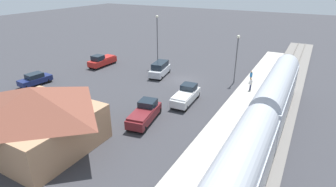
% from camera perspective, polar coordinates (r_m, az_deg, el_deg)
% --- Properties ---
extents(ground_plane, '(200.00, 200.00, 0.00)m').
position_cam_1_polar(ground_plane, '(41.17, 3.16, 2.93)').
color(ground_plane, '#38383D').
extents(railway_track, '(4.80, 70.00, 0.30)m').
position_cam_1_polar(railway_track, '(37.72, 22.65, -0.73)').
color(railway_track, slate).
rests_on(railway_track, ground).
extents(platform, '(3.20, 46.00, 0.30)m').
position_cam_1_polar(platform, '(38.18, 16.78, 0.50)').
color(platform, '#B7B2A8').
rests_on(platform, ground).
extents(station_building, '(10.63, 9.42, 5.75)m').
position_cam_1_polar(station_building, '(26.81, -26.35, -4.27)').
color(station_building, tan).
rests_on(station_building, ground).
extents(pedestrian_on_platform, '(0.36, 0.36, 1.71)m').
position_cam_1_polar(pedestrian_on_platform, '(37.77, 17.16, 2.05)').
color(pedestrian_on_platform, '#23284C').
rests_on(pedestrian_on_platform, platform).
extents(pedestrian_waiting_far, '(0.36, 0.36, 1.71)m').
position_cam_1_polar(pedestrian_waiting_far, '(40.75, 17.21, 3.59)').
color(pedestrian_waiting_far, brown).
rests_on(pedestrian_waiting_far, platform).
extents(pickup_red, '(2.10, 5.45, 2.14)m').
position_cam_1_polar(pickup_red, '(48.78, -13.85, 6.82)').
color(pickup_red, red).
rests_on(pickup_red, ground).
extents(suv_silver, '(2.76, 5.16, 2.22)m').
position_cam_1_polar(suv_silver, '(42.48, -1.73, 5.24)').
color(suv_silver, silver).
rests_on(suv_silver, ground).
extents(pickup_white, '(2.30, 5.51, 2.14)m').
position_cam_1_polar(pickup_white, '(33.17, 3.83, -0.34)').
color(pickup_white, white).
rests_on(pickup_white, ground).
extents(sedan_navy, '(2.34, 4.68, 1.74)m').
position_cam_1_polar(sedan_navy, '(43.33, -26.38, 2.75)').
color(sedan_navy, navy).
rests_on(sedan_navy, ground).
extents(pickup_maroon, '(2.88, 5.66, 2.14)m').
position_cam_1_polar(pickup_maroon, '(28.88, -4.97, -4.16)').
color(pickup_maroon, maroon).
rests_on(pickup_maroon, ground).
extents(light_pole_near_platform, '(0.44, 0.44, 7.07)m').
position_cam_1_polar(light_pole_near_platform, '(39.73, 14.39, 8.29)').
color(light_pole_near_platform, '#515156').
rests_on(light_pole_near_platform, ground).
extents(light_pole_lot_center, '(0.44, 0.44, 8.70)m').
position_cam_1_polar(light_pole_lot_center, '(46.45, -2.29, 12.21)').
color(light_pole_lot_center, '#515156').
rests_on(light_pole_lot_center, ground).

